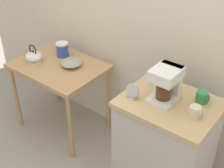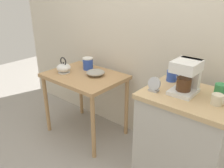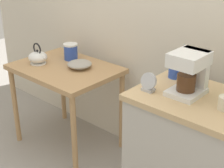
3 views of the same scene
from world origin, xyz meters
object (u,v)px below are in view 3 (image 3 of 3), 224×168
(bowl_stoneware, at_px, (80,64))
(mug_blue, at_px, (175,71))
(canister_enamel, at_px, (71,52))
(coffee_maker, at_px, (190,71))
(table_clock, at_px, (148,83))
(teakettle, at_px, (38,57))

(bowl_stoneware, bearing_deg, mug_blue, 2.55)
(bowl_stoneware, xyz_separation_m, canister_enamel, (-0.21, 0.10, 0.04))
(coffee_maker, xyz_separation_m, table_clock, (-0.19, -0.13, -0.09))
(bowl_stoneware, bearing_deg, canister_enamel, 155.74)
(canister_enamel, bearing_deg, table_clock, -17.54)
(teakettle, distance_m, coffee_maker, 1.42)
(coffee_maker, relative_size, table_clock, 2.23)
(coffee_maker, distance_m, mug_blue, 0.26)
(teakettle, height_order, coffee_maker, coffee_maker)
(canister_enamel, bearing_deg, teakettle, -116.21)
(mug_blue, xyz_separation_m, table_clock, (-0.01, -0.28, 0.00))
(canister_enamel, bearing_deg, mug_blue, -2.96)
(coffee_maker, height_order, mug_blue, coffee_maker)
(bowl_stoneware, height_order, teakettle, teakettle)
(teakettle, height_order, mug_blue, mug_blue)
(canister_enamel, height_order, mug_blue, mug_blue)
(teakettle, xyz_separation_m, canister_enamel, (0.13, 0.26, 0.01))
(teakettle, distance_m, table_clock, 1.22)
(coffee_maker, xyz_separation_m, mug_blue, (-0.18, 0.15, -0.09))
(teakettle, distance_m, mug_blue, 1.24)
(bowl_stoneware, xyz_separation_m, mug_blue, (0.88, 0.04, 0.16))
(teakettle, bearing_deg, table_clock, -3.95)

